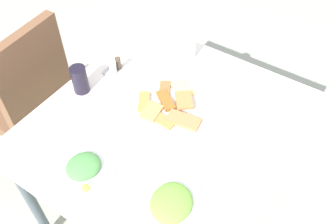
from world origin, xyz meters
name	(u,v)px	position (x,y,z in m)	size (l,w,h in m)	color
ground_plane	(166,209)	(0.00, 0.00, 0.00)	(6.00, 6.00, 0.00)	#A6AF9D
dining_table	(166,135)	(0.00, 0.00, 0.64)	(1.01, 0.95, 0.72)	white
dining_chair	(25,92)	(-0.07, 0.81, 0.49)	(0.45, 0.45, 0.89)	brown
pide_platter	(170,108)	(0.07, 0.02, 0.73)	(0.31, 0.31, 0.04)	white
salad_plate_greens	(84,168)	(-0.34, 0.12, 0.73)	(0.22, 0.22, 0.04)	white
salad_plate_rice	(171,204)	(-0.29, -0.21, 0.73)	(0.24, 0.24, 0.04)	white
soda_can	(80,80)	(-0.05, 0.39, 0.78)	(0.07, 0.07, 0.12)	black
drinking_glass	(189,49)	(0.39, 0.14, 0.76)	(0.07, 0.07, 0.09)	silver
paper_napkin	(269,104)	(0.31, -0.30, 0.72)	(0.15, 0.15, 0.00)	white
fork	(274,105)	(0.31, -0.32, 0.72)	(0.18, 0.02, 0.01)	silver
spoon	(265,102)	(0.31, -0.28, 0.72)	(0.20, 0.02, 0.01)	silver
condiment_caddy	(116,69)	(0.12, 0.34, 0.74)	(0.09, 0.09, 0.07)	#B2B2B7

